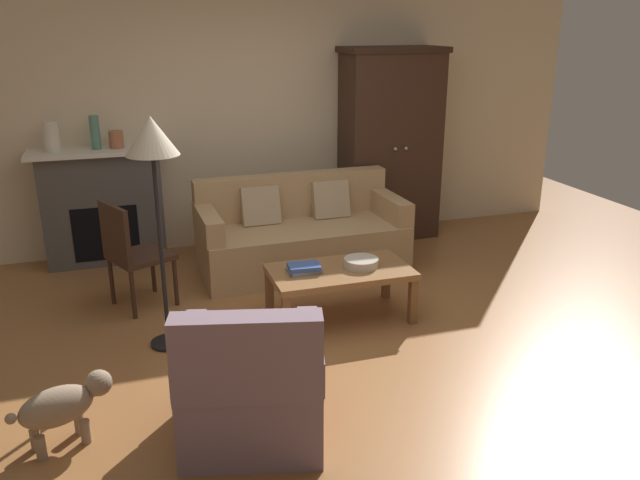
# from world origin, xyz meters

# --- Properties ---
(ground_plane) EXTENTS (9.60, 9.60, 0.00)m
(ground_plane) POSITION_xyz_m (0.00, 0.00, 0.00)
(ground_plane) COLOR #9E6638
(back_wall) EXTENTS (7.20, 0.10, 2.80)m
(back_wall) POSITION_xyz_m (0.00, 2.55, 1.40)
(back_wall) COLOR beige
(back_wall) RESTS_ON ground
(fireplace) EXTENTS (1.26, 0.48, 1.12)m
(fireplace) POSITION_xyz_m (-1.55, 2.30, 0.57)
(fireplace) COLOR #4C4947
(fireplace) RESTS_ON ground
(armoire) EXTENTS (1.06, 0.57, 2.01)m
(armoire) POSITION_xyz_m (1.40, 2.22, 1.01)
(armoire) COLOR #382319
(armoire) RESTS_ON ground
(couch) EXTENTS (1.94, 0.89, 0.86)m
(couch) POSITION_xyz_m (0.21, 1.55, 0.32)
(couch) COLOR tan
(couch) RESTS_ON ground
(coffee_table) EXTENTS (1.10, 0.60, 0.42)m
(coffee_table) POSITION_xyz_m (0.19, 0.38, 0.37)
(coffee_table) COLOR olive
(coffee_table) RESTS_ON ground
(fruit_bowl) EXTENTS (0.27, 0.27, 0.07)m
(fruit_bowl) POSITION_xyz_m (0.37, 0.38, 0.45)
(fruit_bowl) COLOR beige
(fruit_bowl) RESTS_ON coffee_table
(book_stack) EXTENTS (0.25, 0.19, 0.06)m
(book_stack) POSITION_xyz_m (-0.09, 0.40, 0.45)
(book_stack) COLOR gray
(book_stack) RESTS_ON coffee_table
(mantel_vase_cream) EXTENTS (0.14, 0.14, 0.28)m
(mantel_vase_cream) POSITION_xyz_m (-1.93, 2.28, 1.26)
(mantel_vase_cream) COLOR beige
(mantel_vase_cream) RESTS_ON fireplace
(mantel_vase_jade) EXTENTS (0.09, 0.09, 0.31)m
(mantel_vase_jade) POSITION_xyz_m (-1.55, 2.28, 1.28)
(mantel_vase_jade) COLOR slate
(mantel_vase_jade) RESTS_ON fireplace
(mantel_vase_terracotta) EXTENTS (0.13, 0.13, 0.16)m
(mantel_vase_terracotta) POSITION_xyz_m (-1.37, 2.28, 1.20)
(mantel_vase_terracotta) COLOR #A86042
(mantel_vase_terracotta) RESTS_ON fireplace
(armchair_near_left) EXTENTS (0.93, 0.93, 0.88)m
(armchair_near_left) POSITION_xyz_m (-0.79, -0.92, 0.32)
(armchair_near_left) COLOR gray
(armchair_near_left) RESTS_ON ground
(side_chair_wooden) EXTENTS (0.58, 0.58, 0.90)m
(side_chair_wooden) POSITION_xyz_m (-1.35, 1.09, 0.51)
(side_chair_wooden) COLOR #382319
(side_chair_wooden) RESTS_ON ground
(floor_lamp) EXTENTS (0.36, 0.36, 1.67)m
(floor_lamp) POSITION_xyz_m (-1.15, 0.35, 1.44)
(floor_lamp) COLOR black
(floor_lamp) RESTS_ON ground
(dog) EXTENTS (0.55, 0.32, 0.39)m
(dog) POSITION_xyz_m (-1.80, -0.67, 0.25)
(dog) COLOR gray
(dog) RESTS_ON ground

